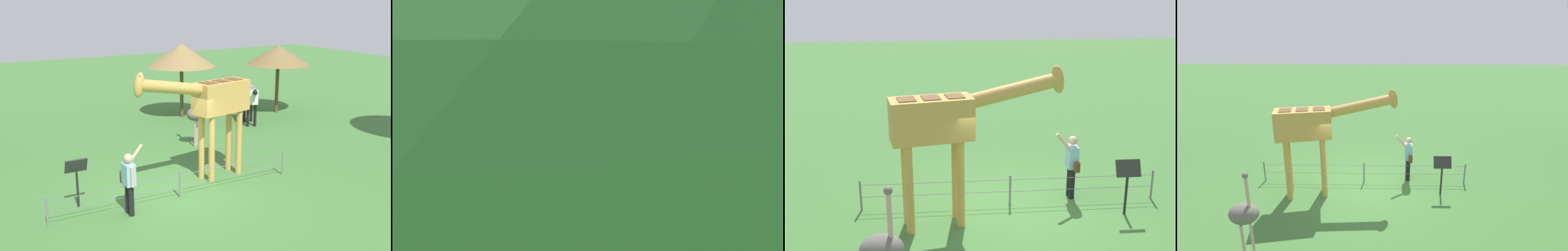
% 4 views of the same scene
% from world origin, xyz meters
% --- Properties ---
extents(ground_plane, '(60.00, 60.00, 0.00)m').
position_xyz_m(ground_plane, '(0.00, 0.00, 0.00)').
color(ground_plane, '#427538').
extents(giraffe, '(3.88, 1.21, 3.44)m').
position_xyz_m(giraffe, '(-1.49, -0.63, 2.29)').
color(giraffe, gold).
rests_on(giraffe, ground_plane).
extents(visitor, '(0.60, 0.58, 1.73)m').
position_xyz_m(visitor, '(1.55, 0.44, 0.90)').
color(visitor, black).
rests_on(visitor, ground_plane).
extents(ostrich, '(0.70, 0.56, 2.25)m').
position_xyz_m(ostrich, '(-2.61, -3.61, 1.18)').
color(ostrich, '#CC9E93').
rests_on(ostrich, ground_plane).
extents(tree_east, '(4.32, 4.32, 7.10)m').
position_xyz_m(tree_east, '(6.17, -5.74, 5.55)').
color(tree_east, brown).
rests_on(tree_east, ground_plane).
extents(tree_northeast, '(3.53, 3.53, 7.32)m').
position_xyz_m(tree_northeast, '(9.60, 3.16, 5.99)').
color(tree_northeast, brown).
rests_on(tree_northeast, ground_plane).
extents(tree_west, '(3.50, 3.50, 5.92)m').
position_xyz_m(tree_west, '(-10.61, 1.53, 4.66)').
color(tree_west, brown).
rests_on(tree_west, ground_plane).
extents(info_sign, '(0.56, 0.21, 1.32)m').
position_xyz_m(info_sign, '(2.55, -0.58, 0.95)').
color(info_sign, black).
rests_on(info_sign, ground_plane).
extents(wire_fence, '(7.05, 0.05, 0.75)m').
position_xyz_m(wire_fence, '(0.00, 0.16, 0.40)').
color(wire_fence, slate).
rests_on(wire_fence, ground_plane).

